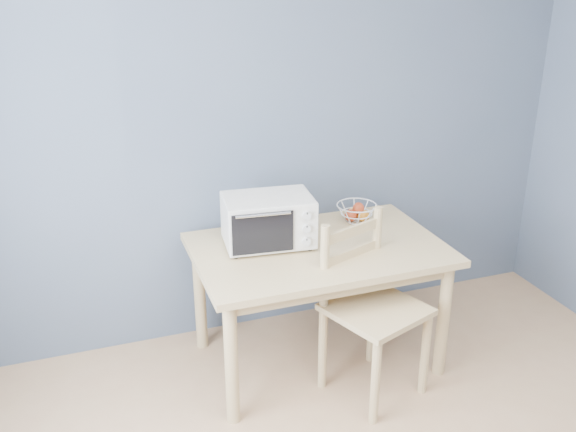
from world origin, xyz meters
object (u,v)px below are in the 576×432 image
object	(u,v)px
dining_chair	(369,310)
toaster_oven	(265,220)
fruit_basket	(356,212)
dining_table	(318,262)

from	to	relation	value
dining_chair	toaster_oven	bearing A→B (deg)	114.59
toaster_oven	fruit_basket	world-z (taller)	toaster_oven
toaster_oven	fruit_basket	size ratio (longest dim) A/B	1.70
dining_table	dining_chair	world-z (taller)	dining_chair
toaster_oven	dining_chair	xyz separation A→B (m)	(0.45, -0.45, -0.41)
toaster_oven	fruit_basket	distance (m)	0.65
fruit_basket	dining_chair	world-z (taller)	dining_chair
dining_table	dining_chair	distance (m)	0.40
toaster_oven	dining_chair	distance (m)	0.75
dining_table	fruit_basket	size ratio (longest dim) A/B	4.55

